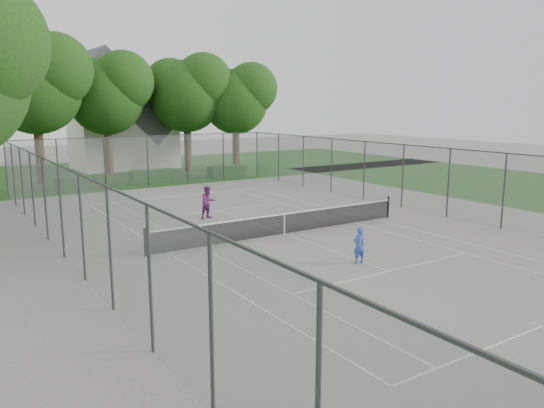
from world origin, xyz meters
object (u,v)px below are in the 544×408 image
girl_player (359,245)px  woman_player (208,202)px  tennis_net (284,223)px  house (122,121)px

girl_player → woman_player: size_ratio=0.80×
tennis_net → girl_player: girl_player is taller
house → girl_player: 34.06m
tennis_net → girl_player: 5.09m
tennis_net → house: size_ratio=1.24×
house → tennis_net: bearing=-94.0°
tennis_net → girl_player: size_ratio=9.70×
tennis_net → woman_player: woman_player is taller
tennis_net → house: 29.02m
tennis_net → woman_player: bearing=105.7°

